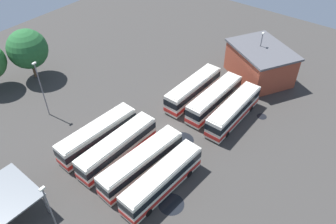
{
  "coord_description": "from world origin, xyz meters",
  "views": [
    {
      "loc": [
        -27.77,
        -21.41,
        33.36
      ],
      "look_at": [
        1.85,
        1.75,
        1.58
      ],
      "focal_mm": 35.57,
      "sensor_mm": 36.0,
      "label": 1
    }
  ],
  "objects_px": {
    "bus_row0_slot2": "(118,147)",
    "bus_row1_slot1": "(214,99)",
    "lamp_post_mid_lot": "(51,211)",
    "bus_row1_slot2": "(193,89)",
    "bus_row1_slot0": "(233,111)",
    "tree_northwest": "(27,49)",
    "depot_building": "(260,63)",
    "bus_row0_slot0": "(162,180)",
    "bus_row0_slot3": "(98,135)",
    "lamp_post_near_entrance": "(41,88)",
    "lamp_post_far_corner": "(259,53)",
    "bus_row0_slot1": "(142,163)"
  },
  "relations": [
    {
      "from": "bus_row1_slot2",
      "to": "bus_row0_slot2",
      "type": "bearing_deg",
      "value": 178.21
    },
    {
      "from": "depot_building",
      "to": "bus_row0_slot3",
      "type": "bearing_deg",
      "value": 161.54
    },
    {
      "from": "bus_row1_slot1",
      "to": "lamp_post_mid_lot",
      "type": "height_order",
      "value": "lamp_post_mid_lot"
    },
    {
      "from": "bus_row0_slot2",
      "to": "lamp_post_far_corner",
      "type": "height_order",
      "value": "lamp_post_far_corner"
    },
    {
      "from": "bus_row1_slot0",
      "to": "tree_northwest",
      "type": "height_order",
      "value": "tree_northwest"
    },
    {
      "from": "depot_building",
      "to": "bus_row0_slot0",
      "type": "bearing_deg",
      "value": -176.21
    },
    {
      "from": "bus_row0_slot1",
      "to": "lamp_post_near_entrance",
      "type": "bearing_deg",
      "value": 90.72
    },
    {
      "from": "bus_row1_slot1",
      "to": "depot_building",
      "type": "bearing_deg",
      "value": -6.71
    },
    {
      "from": "bus_row0_slot0",
      "to": "bus_row1_slot1",
      "type": "relative_size",
      "value": 1.01
    },
    {
      "from": "bus_row1_slot2",
      "to": "lamp_post_mid_lot",
      "type": "distance_m",
      "value": 28.72
    },
    {
      "from": "bus_row0_slot2",
      "to": "bus_row1_slot2",
      "type": "distance_m",
      "value": 16.55
    },
    {
      "from": "bus_row0_slot1",
      "to": "depot_building",
      "type": "distance_m",
      "value": 28.92
    },
    {
      "from": "bus_row0_slot0",
      "to": "bus_row1_slot1",
      "type": "bearing_deg",
      "value": 11.25
    },
    {
      "from": "lamp_post_far_corner",
      "to": "bus_row0_slot1",
      "type": "bearing_deg",
      "value": 177.94
    },
    {
      "from": "tree_northwest",
      "to": "bus_row1_slot0",
      "type": "bearing_deg",
      "value": -71.41
    },
    {
      "from": "bus_row1_slot0",
      "to": "lamp_post_mid_lot",
      "type": "bearing_deg",
      "value": 169.13
    },
    {
      "from": "bus_row0_slot3",
      "to": "bus_row1_slot0",
      "type": "relative_size",
      "value": 1.03
    },
    {
      "from": "bus_row1_slot0",
      "to": "bus_row1_slot1",
      "type": "relative_size",
      "value": 0.99
    },
    {
      "from": "lamp_post_mid_lot",
      "to": "lamp_post_near_entrance",
      "type": "bearing_deg",
      "value": 56.33
    },
    {
      "from": "bus_row0_slot0",
      "to": "bus_row1_slot1",
      "type": "height_order",
      "value": "same"
    },
    {
      "from": "bus_row0_slot2",
      "to": "bus_row1_slot2",
      "type": "relative_size",
      "value": 1.03
    },
    {
      "from": "bus_row1_slot2",
      "to": "bus_row0_slot3",
      "type": "bearing_deg",
      "value": 165.76
    },
    {
      "from": "bus_row0_slot1",
      "to": "lamp_post_near_entrance",
      "type": "distance_m",
      "value": 19.14
    },
    {
      "from": "depot_building",
      "to": "bus_row1_slot0",
      "type": "bearing_deg",
      "value": -170.05
    },
    {
      "from": "bus_row1_slot1",
      "to": "lamp_post_near_entrance",
      "type": "bearing_deg",
      "value": 131.25
    },
    {
      "from": "bus_row1_slot2",
      "to": "tree_northwest",
      "type": "relative_size",
      "value": 1.33
    },
    {
      "from": "bus_row1_slot1",
      "to": "depot_building",
      "type": "distance_m",
      "value": 12.41
    },
    {
      "from": "bus_row0_slot3",
      "to": "lamp_post_near_entrance",
      "type": "bearing_deg",
      "value": 91.29
    },
    {
      "from": "lamp_post_near_entrance",
      "to": "depot_building",
      "type": "bearing_deg",
      "value": -35.31
    },
    {
      "from": "bus_row1_slot2",
      "to": "depot_building",
      "type": "relative_size",
      "value": 0.87
    },
    {
      "from": "bus_row1_slot1",
      "to": "lamp_post_mid_lot",
      "type": "relative_size",
      "value": 1.45
    },
    {
      "from": "depot_building",
      "to": "tree_northwest",
      "type": "bearing_deg",
      "value": 127.9
    },
    {
      "from": "bus_row0_slot2",
      "to": "bus_row1_slot1",
      "type": "xyz_separation_m",
      "value": [
        16.53,
        -4.49,
        -0.0
      ]
    },
    {
      "from": "bus_row1_slot0",
      "to": "bus_row1_slot2",
      "type": "relative_size",
      "value": 1.0
    },
    {
      "from": "bus_row1_slot1",
      "to": "depot_building",
      "type": "height_order",
      "value": "depot_building"
    },
    {
      "from": "bus_row1_slot0",
      "to": "bus_row1_slot2",
      "type": "height_order",
      "value": "same"
    },
    {
      "from": "bus_row0_slot0",
      "to": "depot_building",
      "type": "height_order",
      "value": "depot_building"
    },
    {
      "from": "depot_building",
      "to": "bus_row0_slot1",
      "type": "bearing_deg",
      "value": 176.57
    },
    {
      "from": "bus_row0_slot0",
      "to": "lamp_post_far_corner",
      "type": "xyz_separation_m",
      "value": [
        29.72,
        2.62,
        2.61
      ]
    },
    {
      "from": "bus_row0_slot3",
      "to": "lamp_post_far_corner",
      "type": "height_order",
      "value": "lamp_post_far_corner"
    },
    {
      "from": "bus_row1_slot2",
      "to": "lamp_post_far_corner",
      "type": "xyz_separation_m",
      "value": [
        12.68,
        -4.75,
        2.61
      ]
    },
    {
      "from": "bus_row0_slot0",
      "to": "bus_row0_slot1",
      "type": "distance_m",
      "value": 3.7
    },
    {
      "from": "bus_row1_slot0",
      "to": "bus_row1_slot1",
      "type": "xyz_separation_m",
      "value": [
        0.68,
        3.72,
        0.0
      ]
    },
    {
      "from": "lamp_post_near_entrance",
      "to": "bus_row0_slot3",
      "type": "bearing_deg",
      "value": -88.71
    },
    {
      "from": "bus_row0_slot2",
      "to": "lamp_post_near_entrance",
      "type": "height_order",
      "value": "lamp_post_near_entrance"
    },
    {
      "from": "lamp_post_far_corner",
      "to": "tree_northwest",
      "type": "height_order",
      "value": "tree_northwest"
    },
    {
      "from": "lamp_post_far_corner",
      "to": "tree_northwest",
      "type": "xyz_separation_m",
      "value": [
        -24.58,
        30.38,
        1.06
      ]
    },
    {
      "from": "bus_row0_slot3",
      "to": "bus_row1_slot2",
      "type": "height_order",
      "value": "same"
    },
    {
      "from": "bus_row1_slot0",
      "to": "bus_row0_slot1",
      "type": "bearing_deg",
      "value": 165.86
    },
    {
      "from": "lamp_post_mid_lot",
      "to": "depot_building",
      "type": "bearing_deg",
      "value": -4.3
    }
  ]
}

